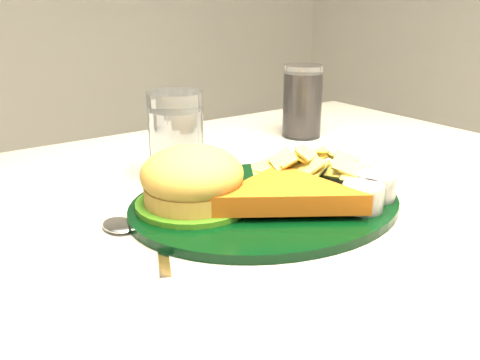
{
  "coord_description": "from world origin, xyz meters",
  "views": [
    {
      "loc": [
        -0.35,
        -0.54,
        1.01
      ],
      "look_at": [
        -0.01,
        -0.06,
        0.8
      ],
      "focal_mm": 40.0,
      "sensor_mm": 36.0,
      "label": 1
    }
  ],
  "objects": [
    {
      "name": "water_glass",
      "position": [
        0.01,
        0.12,
        0.81
      ],
      "size": [
        0.1,
        0.1,
        0.12
      ],
      "primitive_type": "cylinder",
      "rotation": [
        0.0,
        0.0,
        0.35
      ],
      "color": "white",
      "rests_on": "table"
    },
    {
      "name": "spoon",
      "position": [
        -0.13,
        -0.08,
        0.76
      ],
      "size": [
        0.11,
        0.17,
        0.01
      ],
      "primitive_type": null,
      "rotation": [
        0.0,
        0.0,
        -0.43
      ],
      "color": "silver",
      "rests_on": "table"
    },
    {
      "name": "cola_glass",
      "position": [
        0.31,
        0.19,
        0.82
      ],
      "size": [
        0.07,
        0.07,
        0.13
      ],
      "primitive_type": "cylinder",
      "rotation": [
        0.0,
        0.0,
        0.01
      ],
      "color": "black",
      "rests_on": "table"
    },
    {
      "name": "fork_napkin",
      "position": [
        0.16,
        -0.07,
        0.76
      ],
      "size": [
        0.17,
        0.21,
        0.01
      ],
      "primitive_type": null,
      "rotation": [
        0.0,
        0.0,
        -0.14
      ],
      "color": "white",
      "rests_on": "table"
    },
    {
      "name": "dinner_plate",
      "position": [
        0.04,
        -0.05,
        0.79
      ],
      "size": [
        0.38,
        0.33,
        0.08
      ],
      "primitive_type": null,
      "rotation": [
        0.0,
        0.0,
        -0.14
      ],
      "color": "black",
      "rests_on": "table"
    }
  ]
}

